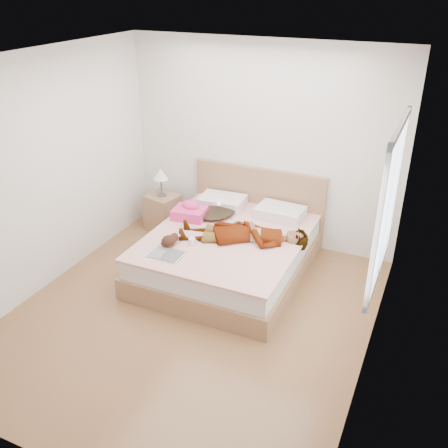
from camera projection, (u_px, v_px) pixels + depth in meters
name	position (u px, v px, depth m)	size (l,w,h in m)	color
ground	(191.00, 315.00, 5.30)	(4.00, 4.00, 0.00)	#4F2D18
woman	(244.00, 230.00, 5.73)	(0.56, 1.49, 0.21)	white
hair	(216.00, 211.00, 6.33)	(0.47, 0.57, 0.09)	black
phone	(219.00, 203.00, 6.20)	(0.05, 0.10, 0.01)	silver
room_shell	(388.00, 205.00, 4.21)	(4.00, 4.00, 4.00)	white
bed	(230.00, 249.00, 6.02)	(1.80, 2.08, 1.00)	brown
towel	(190.00, 211.00, 6.23)	(0.43, 0.36, 0.21)	#F24175
magazine	(166.00, 254.00, 5.42)	(0.40, 0.26, 0.02)	white
coffee_mug	(192.00, 242.00, 5.61)	(0.11, 0.08, 0.09)	white
plush_toy	(170.00, 240.00, 5.58)	(0.19, 0.26, 0.13)	black
nightstand	(163.00, 209.00, 6.97)	(0.49, 0.46, 0.90)	brown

